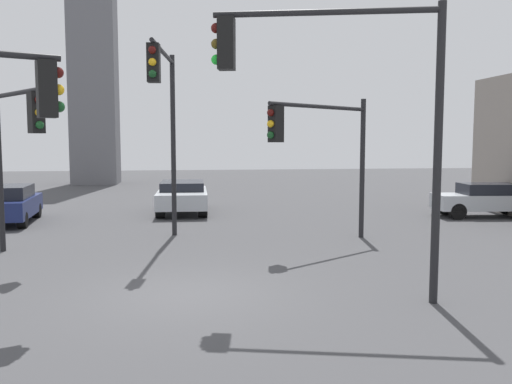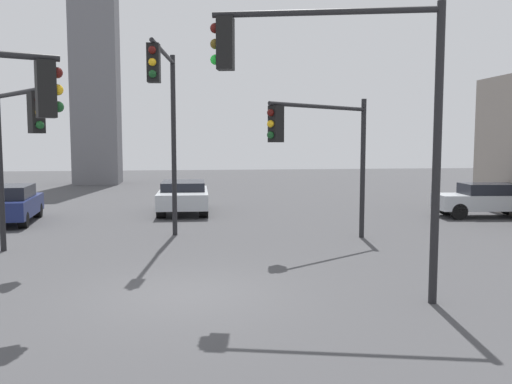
# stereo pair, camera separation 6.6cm
# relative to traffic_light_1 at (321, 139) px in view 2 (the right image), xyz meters

# --- Properties ---
(ground_plane) EXTENTS (98.45, 98.45, 0.00)m
(ground_plane) POSITION_rel_traffic_light_1_xyz_m (-4.05, -4.67, -3.20)
(ground_plane) COLOR #424244
(traffic_light_1) EXTENTS (3.60, 2.47, 4.50)m
(traffic_light_1) POSITION_rel_traffic_light_1_xyz_m (0.00, 0.00, 0.00)
(traffic_light_1) COLOR black
(traffic_light_1) RESTS_ON ground_plane
(traffic_light_2) EXTENTS (4.30, 1.26, 5.72)m
(traffic_light_2) POSITION_rel_traffic_light_1_xyz_m (-1.20, -5.47, 0.97)
(traffic_light_2) COLOR black
(traffic_light_2) RESTS_ON ground_plane
(traffic_light_3) EXTENTS (0.70, 3.99, 5.95)m
(traffic_light_3) POSITION_rel_traffic_light_1_xyz_m (-4.56, 0.75, 1.06)
(traffic_light_3) COLOR black
(traffic_light_3) RESTS_ON ground_plane
(traffic_light_4) EXTENTS (1.90, 2.52, 4.61)m
(traffic_light_4) POSITION_rel_traffic_light_1_xyz_m (-8.37, -0.68, 0.08)
(traffic_light_4) COLOR black
(traffic_light_4) RESTS_ON ground_plane
(car_0) EXTENTS (4.15, 2.04, 1.41)m
(car_0) POSITION_rel_traffic_light_1_xyz_m (8.42, 4.96, -2.45)
(car_0) COLOR #ADB2B7
(car_0) RESTS_ON ground_plane
(car_2) EXTENTS (2.27, 4.80, 1.37)m
(car_2) POSITION_rel_traffic_light_1_xyz_m (-4.04, 8.22, -2.45)
(car_2) COLOR #ADB2B7
(car_2) RESTS_ON ground_plane
(car_3) EXTENTS (2.02, 4.25, 1.47)m
(car_3) POSITION_rel_traffic_light_1_xyz_m (-10.64, 5.96, -2.44)
(car_3) COLOR navy
(car_3) RESTS_ON ground_plane
(skyline_tower) EXTENTS (3.27, 3.27, 24.46)m
(skyline_tower) POSITION_rel_traffic_light_1_xyz_m (-10.34, 25.87, 9.03)
(skyline_tower) COLOR slate
(skyline_tower) RESTS_ON ground_plane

